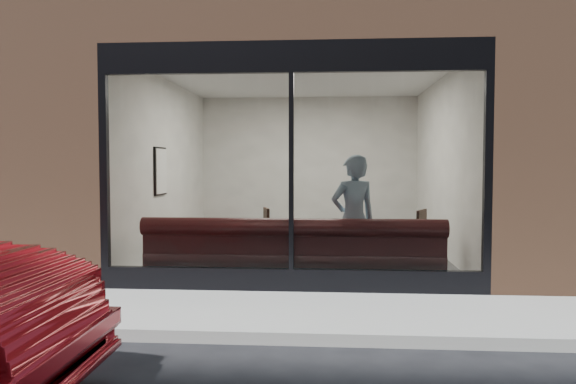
# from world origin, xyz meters

# --- Properties ---
(ground) EXTENTS (120.00, 120.00, 0.00)m
(ground) POSITION_xyz_m (0.00, 0.00, 0.00)
(ground) COLOR black
(ground) RESTS_ON ground
(sidewalk_near) EXTENTS (40.00, 2.00, 0.01)m
(sidewalk_near) POSITION_xyz_m (0.00, 1.00, 0.01)
(sidewalk_near) COLOR gray
(sidewalk_near) RESTS_ON ground
(kerb_near) EXTENTS (40.00, 0.10, 0.12)m
(kerb_near) POSITION_xyz_m (0.00, -0.05, 0.06)
(kerb_near) COLOR gray
(kerb_near) RESTS_ON ground
(host_building_pier_left) EXTENTS (2.50, 12.00, 3.20)m
(host_building_pier_left) POSITION_xyz_m (-3.75, 8.00, 1.60)
(host_building_pier_left) COLOR brown
(host_building_pier_left) RESTS_ON ground
(host_building_pier_right) EXTENTS (2.50, 12.00, 3.20)m
(host_building_pier_right) POSITION_xyz_m (3.75, 8.00, 1.60)
(host_building_pier_right) COLOR brown
(host_building_pier_right) RESTS_ON ground
(host_building_backfill) EXTENTS (5.00, 6.00, 3.20)m
(host_building_backfill) POSITION_xyz_m (0.00, 11.00, 1.60)
(host_building_backfill) COLOR brown
(host_building_backfill) RESTS_ON ground
(cafe_floor) EXTENTS (6.00, 6.00, 0.00)m
(cafe_floor) POSITION_xyz_m (0.00, 5.00, 0.02)
(cafe_floor) COLOR #2D2D30
(cafe_floor) RESTS_ON ground
(cafe_ceiling) EXTENTS (6.00, 6.00, 0.00)m
(cafe_ceiling) POSITION_xyz_m (0.00, 5.00, 3.19)
(cafe_ceiling) COLOR white
(cafe_ceiling) RESTS_ON host_building_upper
(cafe_wall_back) EXTENTS (5.00, 0.00, 5.00)m
(cafe_wall_back) POSITION_xyz_m (0.00, 7.99, 1.60)
(cafe_wall_back) COLOR beige
(cafe_wall_back) RESTS_ON ground
(cafe_wall_left) EXTENTS (0.00, 6.00, 6.00)m
(cafe_wall_left) POSITION_xyz_m (-2.49, 5.00, 1.60)
(cafe_wall_left) COLOR beige
(cafe_wall_left) RESTS_ON ground
(cafe_wall_right) EXTENTS (0.00, 6.00, 6.00)m
(cafe_wall_right) POSITION_xyz_m (2.49, 5.00, 1.60)
(cafe_wall_right) COLOR beige
(cafe_wall_right) RESTS_ON ground
(storefront_kick) EXTENTS (5.00, 0.10, 0.30)m
(storefront_kick) POSITION_xyz_m (0.00, 2.05, 0.15)
(storefront_kick) COLOR black
(storefront_kick) RESTS_ON ground
(storefront_header) EXTENTS (5.00, 0.10, 0.40)m
(storefront_header) POSITION_xyz_m (0.00, 2.05, 3.00)
(storefront_header) COLOR black
(storefront_header) RESTS_ON host_building_upper
(storefront_mullion) EXTENTS (0.06, 0.10, 2.50)m
(storefront_mullion) POSITION_xyz_m (0.00, 2.05, 1.55)
(storefront_mullion) COLOR black
(storefront_mullion) RESTS_ON storefront_kick
(storefront_glass) EXTENTS (4.80, 0.00, 4.80)m
(storefront_glass) POSITION_xyz_m (0.00, 2.02, 1.55)
(storefront_glass) COLOR white
(storefront_glass) RESTS_ON storefront_kick
(banquette) EXTENTS (4.00, 0.55, 0.45)m
(banquette) POSITION_xyz_m (0.00, 2.45, 0.23)
(banquette) COLOR #3D1617
(banquette) RESTS_ON cafe_floor
(person) EXTENTS (0.76, 0.64, 1.77)m
(person) POSITION_xyz_m (0.82, 2.62, 0.89)
(person) COLOR #8EADC4
(person) RESTS_ON cafe_floor
(cafe_table_left) EXTENTS (0.77, 0.77, 0.04)m
(cafe_table_left) POSITION_xyz_m (-0.47, 3.30, 0.74)
(cafe_table_left) COLOR black
(cafe_table_left) RESTS_ON cafe_floor
(cafe_table_right) EXTENTS (0.68, 0.68, 0.04)m
(cafe_table_right) POSITION_xyz_m (0.99, 3.29, 0.74)
(cafe_table_right) COLOR black
(cafe_table_right) RESTS_ON cafe_floor
(cafe_chair_left) EXTENTS (0.46, 0.46, 0.04)m
(cafe_chair_left) POSITION_xyz_m (-0.69, 3.67, 0.24)
(cafe_chair_left) COLOR black
(cafe_chair_left) RESTS_ON cafe_floor
(cafe_chair_right) EXTENTS (0.58, 0.58, 0.04)m
(cafe_chair_right) POSITION_xyz_m (1.72, 3.62, 0.24)
(cafe_chair_right) COLOR black
(cafe_chair_right) RESTS_ON cafe_floor
(wall_poster) EXTENTS (0.02, 0.59, 0.78)m
(wall_poster) POSITION_xyz_m (-2.45, 4.53, 1.52)
(wall_poster) COLOR white
(wall_poster) RESTS_ON cafe_wall_left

